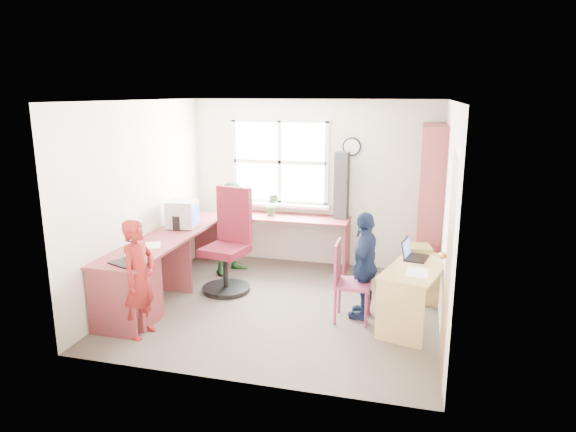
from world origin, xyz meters
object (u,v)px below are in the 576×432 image
object	(u,v)px
l_desk	(170,268)
bookshelf	(430,211)
potted_plant	(272,205)
swivel_chair	(229,247)
crt_monitor	(182,214)
person_navy	(365,265)
person_green	(236,228)
right_desk	(416,282)
laptop_right	(412,254)
laptop_left	(128,258)
person_red	(139,279)
wooden_chair	(347,278)
cd_tower	(342,185)

from	to	relation	value
l_desk	bookshelf	bearing A→B (deg)	26.43
potted_plant	swivel_chair	bearing A→B (deg)	-104.48
crt_monitor	bookshelf	bearing A→B (deg)	6.34
person_navy	person_green	bearing A→B (deg)	-109.84
right_desk	swivel_chair	size ratio (longest dim) A/B	0.95
laptop_right	person_green	size ratio (longest dim) A/B	0.28
l_desk	right_desk	world-z (taller)	l_desk
crt_monitor	person_navy	distance (m)	2.52
right_desk	swivel_chair	distance (m)	2.38
right_desk	laptop_left	world-z (taller)	laptop_left
bookshelf	person_red	size ratio (longest dim) A/B	1.69
wooden_chair	potted_plant	xyz separation A→B (m)	(-1.32, 1.59, 0.42)
l_desk	laptop_left	bearing A→B (deg)	-97.82
bookshelf	potted_plant	distance (m)	2.20
crt_monitor	right_desk	bearing A→B (deg)	-16.91
person_green	l_desk	bearing A→B (deg)	-165.22
potted_plant	person_red	world-z (taller)	person_red
swivel_chair	bookshelf	bearing A→B (deg)	29.78
l_desk	crt_monitor	size ratio (longest dim) A/B	7.29
bookshelf	laptop_right	world-z (taller)	bookshelf
cd_tower	person_green	xyz separation A→B (m)	(-1.40, -0.51, -0.57)
laptop_right	person_red	bearing A→B (deg)	125.59
swivel_chair	wooden_chair	world-z (taller)	swivel_chair
laptop_left	potted_plant	xyz separation A→B (m)	(0.86, 2.40, 0.11)
right_desk	person_green	world-z (taller)	person_green
right_desk	potted_plant	xyz separation A→B (m)	(-2.07, 1.50, 0.43)
wooden_chair	cd_tower	world-z (taller)	cd_tower
swivel_chair	crt_monitor	bearing A→B (deg)	-176.85
right_desk	bookshelf	size ratio (longest dim) A/B	0.60
swivel_chair	crt_monitor	distance (m)	0.78
wooden_chair	bookshelf	bearing A→B (deg)	56.23
crt_monitor	person_red	world-z (taller)	person_red
l_desk	cd_tower	distance (m)	2.63
potted_plant	person_navy	distance (m)	2.11
l_desk	person_red	distance (m)	0.82
right_desk	bookshelf	xyz separation A→B (m)	(0.12, 1.27, 0.52)
wooden_chair	crt_monitor	bearing A→B (deg)	162.89
person_green	person_navy	distance (m)	2.19
person_green	person_navy	xyz separation A→B (m)	(1.92, -1.05, -0.04)
crt_monitor	laptop_right	world-z (taller)	crt_monitor
swivel_chair	potted_plant	distance (m)	1.13
wooden_chair	laptop_right	distance (m)	0.80
l_desk	laptop_right	world-z (taller)	laptop_right
person_green	swivel_chair	bearing A→B (deg)	-137.19
swivel_chair	wooden_chair	size ratio (longest dim) A/B	1.46
wooden_chair	person_navy	distance (m)	0.25
laptop_left	person_navy	bearing A→B (deg)	44.28
l_desk	bookshelf	world-z (taller)	bookshelf
laptop_left	cd_tower	distance (m)	3.15
laptop_left	person_red	distance (m)	0.26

